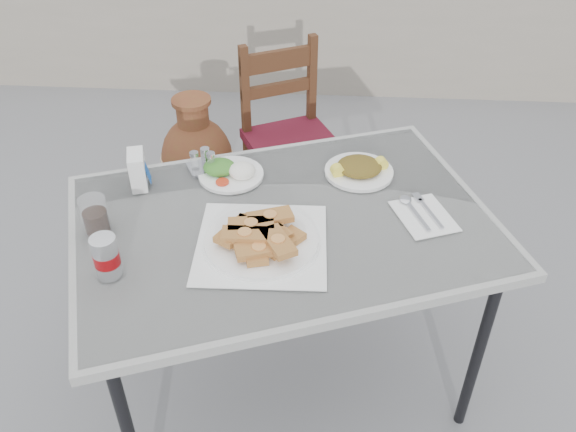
# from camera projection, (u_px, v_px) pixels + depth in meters

# --- Properties ---
(ground) EXTENTS (80.00, 80.00, 0.00)m
(ground) POSITION_uv_depth(u_px,v_px,m) (287.00, 357.00, 2.51)
(ground) COLOR slate
(ground) RESTS_ON ground
(cafe_table) EXTENTS (1.54, 1.29, 0.80)m
(cafe_table) POSITION_uv_depth(u_px,v_px,m) (284.00, 233.00, 1.97)
(cafe_table) COLOR black
(cafe_table) RESTS_ON ground
(pide_plate) EXTENTS (0.40, 0.40, 0.08)m
(pide_plate) POSITION_uv_depth(u_px,v_px,m) (261.00, 235.00, 1.82)
(pide_plate) COLOR white
(pide_plate) RESTS_ON cafe_table
(salad_rice_plate) EXTENTS (0.23, 0.23, 0.06)m
(salad_rice_plate) POSITION_uv_depth(u_px,v_px,m) (230.00, 171.00, 2.11)
(salad_rice_plate) COLOR white
(salad_rice_plate) RESTS_ON cafe_table
(salad_chopped_plate) EXTENTS (0.24, 0.24, 0.05)m
(salad_chopped_plate) POSITION_uv_depth(u_px,v_px,m) (359.00, 169.00, 2.13)
(salad_chopped_plate) COLOR white
(salad_chopped_plate) RESTS_ON cafe_table
(soda_can) EXTENTS (0.07, 0.07, 0.13)m
(soda_can) POSITION_uv_depth(u_px,v_px,m) (106.00, 257.00, 1.69)
(soda_can) COLOR silver
(soda_can) RESTS_ON cafe_table
(cola_glass) EXTENTS (0.08, 0.08, 0.12)m
(cola_glass) POSITION_uv_depth(u_px,v_px,m) (95.00, 217.00, 1.86)
(cola_glass) COLOR white
(cola_glass) RESTS_ON cafe_table
(napkin_holder) EXTENTS (0.08, 0.11, 0.13)m
(napkin_holder) POSITION_uv_depth(u_px,v_px,m) (138.00, 170.00, 2.04)
(napkin_holder) COLOR white
(napkin_holder) RESTS_ON cafe_table
(condiment_caddy) EXTENTS (0.15, 0.14, 0.08)m
(condiment_caddy) POSITION_uv_depth(u_px,v_px,m) (204.00, 163.00, 2.14)
(condiment_caddy) COLOR silver
(condiment_caddy) RESTS_ON cafe_table
(cutlery_napkin) EXTENTS (0.22, 0.25, 0.02)m
(cutlery_napkin) POSITION_uv_depth(u_px,v_px,m) (421.00, 213.00, 1.95)
(cutlery_napkin) COLOR white
(cutlery_napkin) RESTS_ON cafe_table
(chair) EXTENTS (0.54, 0.54, 0.92)m
(chair) POSITION_uv_depth(u_px,v_px,m) (290.00, 138.00, 2.97)
(chair) COLOR #39220F
(chair) RESTS_ON ground
(terracotta_urn) EXTENTS (0.37, 0.37, 0.65)m
(terracotta_urn) POSITION_uv_depth(u_px,v_px,m) (197.00, 160.00, 3.14)
(terracotta_urn) COLOR brown
(terracotta_urn) RESTS_ON ground
(back_wall) EXTENTS (6.00, 0.25, 1.20)m
(back_wall) POSITION_uv_depth(u_px,v_px,m) (312.00, 5.00, 4.11)
(back_wall) COLOR gray
(back_wall) RESTS_ON ground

